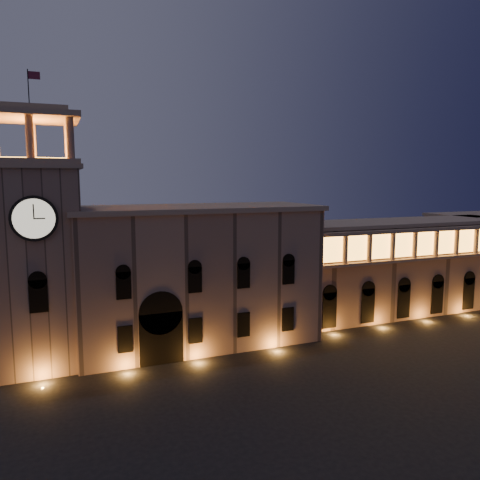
{
  "coord_description": "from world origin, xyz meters",
  "views": [
    {
      "loc": [
        -18.61,
        -34.6,
        20.84
      ],
      "look_at": [
        1.57,
        16.0,
        13.81
      ],
      "focal_mm": 35.0,
      "sensor_mm": 36.0,
      "label": 1
    }
  ],
  "objects": [
    {
      "name": "ground",
      "position": [
        0.0,
        0.0,
        0.0
      ],
      "size": [
        160.0,
        160.0,
        0.0
      ],
      "primitive_type": "plane",
      "color": "black",
      "rests_on": "ground"
    },
    {
      "name": "government_building",
      "position": [
        -2.08,
        21.93,
        8.77
      ],
      "size": [
        30.8,
        12.8,
        17.6
      ],
      "color": "#876858",
      "rests_on": "ground"
    },
    {
      "name": "colonnade_wing",
      "position": [
        32.0,
        23.92,
        7.33
      ],
      "size": [
        40.6,
        11.5,
        14.5
      ],
      "color": "#826353",
      "rests_on": "ground"
    },
    {
      "name": "clock_tower",
      "position": [
        -20.5,
        20.98,
        12.5
      ],
      "size": [
        9.8,
        9.8,
        32.4
      ],
      "color": "#876858",
      "rests_on": "ground"
    }
  ]
}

